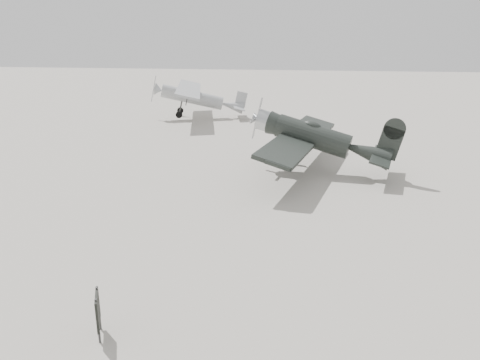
% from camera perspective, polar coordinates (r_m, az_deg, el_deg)
% --- Properties ---
extents(ground, '(160.00, 160.00, 0.00)m').
position_cam_1_polar(ground, '(19.18, -4.78, -5.12)').
color(ground, '#ABA297').
rests_on(ground, ground).
extents(lowwing_monoplane, '(8.06, 11.16, 3.58)m').
position_cam_1_polar(lowwing_monoplane, '(25.68, 9.66, 5.00)').
color(lowwing_monoplane, black).
rests_on(lowwing_monoplane, ground).
extents(highwing_monoplane, '(8.31, 11.63, 3.28)m').
position_cam_1_polar(highwing_monoplane, '(42.21, -5.38, 10.27)').
color(highwing_monoplane, gray).
rests_on(highwing_monoplane, ground).
extents(sign_board, '(0.38, 0.81, 1.23)m').
position_cam_1_polar(sign_board, '(12.66, -16.95, -14.97)').
color(sign_board, '#333333').
rests_on(sign_board, ground).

